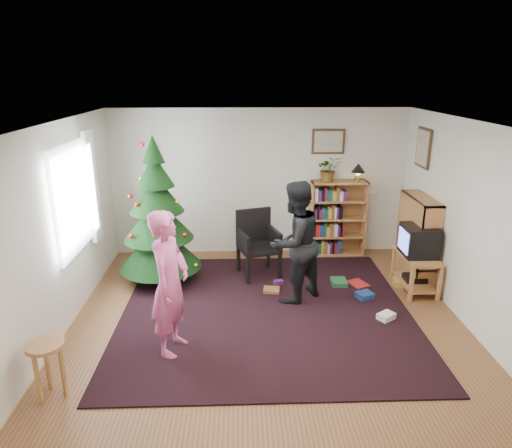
{
  "coord_description": "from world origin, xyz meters",
  "views": [
    {
      "loc": [
        -0.33,
        -5.11,
        3.04
      ],
      "look_at": [
        -0.12,
        0.72,
        1.1
      ],
      "focal_mm": 32.0,
      "sensor_mm": 36.0,
      "label": 1
    }
  ],
  "objects_px": {
    "picture_back": "(328,141)",
    "stool": "(46,356)",
    "person_standing": "(170,284)",
    "tv_stand": "(416,269)",
    "table_lamp": "(358,169)",
    "bookshelf_back": "(338,217)",
    "armchair": "(258,240)",
    "potted_plant": "(329,169)",
    "christmas_tree": "(158,223)",
    "crt_tv": "(419,240)",
    "picture_right": "(424,148)",
    "bookshelf_right": "(417,238)",
    "person_by_chair": "(295,243)"
  },
  "relations": [
    {
      "from": "picture_back",
      "to": "stool",
      "type": "height_order",
      "value": "picture_back"
    },
    {
      "from": "picture_back",
      "to": "person_standing",
      "type": "bearing_deg",
      "value": -126.87
    },
    {
      "from": "tv_stand",
      "to": "table_lamp",
      "type": "distance_m",
      "value": 1.95
    },
    {
      "from": "bookshelf_back",
      "to": "armchair",
      "type": "xyz_separation_m",
      "value": [
        -1.4,
        -0.79,
        -0.1
      ]
    },
    {
      "from": "tv_stand",
      "to": "potted_plant",
      "type": "xyz_separation_m",
      "value": [
        -1.07,
        1.44,
        1.2
      ]
    },
    {
      "from": "picture_back",
      "to": "person_standing",
      "type": "height_order",
      "value": "picture_back"
    },
    {
      "from": "christmas_tree",
      "to": "person_standing",
      "type": "bearing_deg",
      "value": -76.93
    },
    {
      "from": "picture_back",
      "to": "crt_tv",
      "type": "relative_size",
      "value": 1.12
    },
    {
      "from": "person_standing",
      "to": "table_lamp",
      "type": "distance_m",
      "value": 4.04
    },
    {
      "from": "picture_right",
      "to": "christmas_tree",
      "type": "relative_size",
      "value": 0.27
    },
    {
      "from": "picture_right",
      "to": "picture_back",
      "type": "bearing_deg",
      "value": 151.31
    },
    {
      "from": "bookshelf_back",
      "to": "stool",
      "type": "xyz_separation_m",
      "value": [
        -3.55,
        -3.64,
        -0.2
      ]
    },
    {
      "from": "picture_back",
      "to": "christmas_tree",
      "type": "relative_size",
      "value": 0.25
    },
    {
      "from": "crt_tv",
      "to": "armchair",
      "type": "height_order",
      "value": "armchair"
    },
    {
      "from": "picture_right",
      "to": "potted_plant",
      "type": "distance_m",
      "value": 1.51
    },
    {
      "from": "bookshelf_back",
      "to": "stool",
      "type": "height_order",
      "value": "bookshelf_back"
    },
    {
      "from": "picture_right",
      "to": "person_standing",
      "type": "height_order",
      "value": "picture_right"
    },
    {
      "from": "picture_right",
      "to": "christmas_tree",
      "type": "height_order",
      "value": "picture_right"
    },
    {
      "from": "picture_right",
      "to": "person_standing",
      "type": "distance_m",
      "value": 4.4
    },
    {
      "from": "christmas_tree",
      "to": "potted_plant",
      "type": "distance_m",
      "value": 2.94
    },
    {
      "from": "person_standing",
      "to": "bookshelf_right",
      "type": "bearing_deg",
      "value": -48.11
    },
    {
      "from": "bookshelf_right",
      "to": "christmas_tree",
      "type": "bearing_deg",
      "value": 89.14
    },
    {
      "from": "picture_back",
      "to": "table_lamp",
      "type": "relative_size",
      "value": 1.79
    },
    {
      "from": "christmas_tree",
      "to": "bookshelf_back",
      "type": "distance_m",
      "value": 3.08
    },
    {
      "from": "armchair",
      "to": "person_by_chair",
      "type": "height_order",
      "value": "person_by_chair"
    },
    {
      "from": "tv_stand",
      "to": "crt_tv",
      "type": "xyz_separation_m",
      "value": [
        -0.0,
        0.0,
        0.44
      ]
    },
    {
      "from": "christmas_tree",
      "to": "picture_back",
      "type": "bearing_deg",
      "value": 23.12
    },
    {
      "from": "picture_right",
      "to": "crt_tv",
      "type": "bearing_deg",
      "value": -106.87
    },
    {
      "from": "bookshelf_back",
      "to": "person_standing",
      "type": "height_order",
      "value": "person_standing"
    },
    {
      "from": "picture_back",
      "to": "stool",
      "type": "xyz_separation_m",
      "value": [
        -3.35,
        -3.77,
        -1.49
      ]
    },
    {
      "from": "christmas_tree",
      "to": "person_standing",
      "type": "height_order",
      "value": "christmas_tree"
    },
    {
      "from": "picture_right",
      "to": "bookshelf_back",
      "type": "relative_size",
      "value": 0.46
    },
    {
      "from": "stool",
      "to": "person_by_chair",
      "type": "distance_m",
      "value": 3.27
    },
    {
      "from": "person_by_chair",
      "to": "table_lamp",
      "type": "distance_m",
      "value": 2.2
    },
    {
      "from": "picture_right",
      "to": "bookshelf_right",
      "type": "bearing_deg",
      "value": -105.61
    },
    {
      "from": "stool",
      "to": "table_lamp",
      "type": "bearing_deg",
      "value": 43.35
    },
    {
      "from": "picture_right",
      "to": "armchair",
      "type": "distance_m",
      "value": 2.89
    },
    {
      "from": "crt_tv",
      "to": "table_lamp",
      "type": "height_order",
      "value": "table_lamp"
    },
    {
      "from": "bookshelf_right",
      "to": "person_by_chair",
      "type": "height_order",
      "value": "person_by_chair"
    },
    {
      "from": "person_by_chair",
      "to": "potted_plant",
      "type": "xyz_separation_m",
      "value": [
        0.75,
        1.69,
        0.66
      ]
    },
    {
      "from": "christmas_tree",
      "to": "bookshelf_right",
      "type": "height_order",
      "value": "christmas_tree"
    },
    {
      "from": "bookshelf_back",
      "to": "armchair",
      "type": "bearing_deg",
      "value": -150.44
    },
    {
      "from": "crt_tv",
      "to": "armchair",
      "type": "relative_size",
      "value": 0.48
    },
    {
      "from": "picture_right",
      "to": "bookshelf_back",
      "type": "xyz_separation_m",
      "value": [
        -1.12,
        0.59,
        -1.29
      ]
    },
    {
      "from": "tv_stand",
      "to": "picture_back",
      "type": "bearing_deg",
      "value": 124.19
    },
    {
      "from": "stool",
      "to": "person_by_chair",
      "type": "relative_size",
      "value": 0.35
    },
    {
      "from": "table_lamp",
      "to": "bookshelf_right",
      "type": "bearing_deg",
      "value": -57.26
    },
    {
      "from": "picture_right",
      "to": "person_standing",
      "type": "xyz_separation_m",
      "value": [
        -3.59,
        -2.29,
        -1.11
      ]
    },
    {
      "from": "picture_right",
      "to": "christmas_tree",
      "type": "bearing_deg",
      "value": -173.97
    },
    {
      "from": "bookshelf_right",
      "to": "crt_tv",
      "type": "distance_m",
      "value": 0.4
    }
  ]
}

